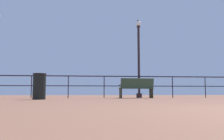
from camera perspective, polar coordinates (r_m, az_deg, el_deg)
pier_railing at (r=12.19m, az=6.32°, el=-2.79°), size 20.92×0.05×1.09m
bench_near_left at (r=11.23m, az=5.80°, el=-4.01°), size 1.59×0.76×0.91m
lamppost_center at (r=12.50m, az=6.31°, el=3.13°), size 0.29×0.29×4.08m
trash_bin at (r=9.10m, az=-16.74°, el=-3.71°), size 0.48×0.48×0.94m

